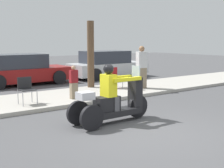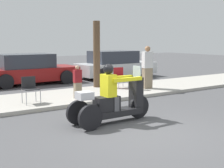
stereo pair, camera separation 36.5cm
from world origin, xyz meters
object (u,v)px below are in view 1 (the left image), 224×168
object	(u,v)px
spectator_by_tree	(74,83)
tree_trunk	(91,54)
motorcycle_trike	(112,102)
parked_car_lot_right	(107,65)
parked_car_lot_center	(21,70)
spectator_near_curb	(141,68)
folding_chair_curbside	(114,75)
folding_chair_set_back	(26,88)

from	to	relation	value
spectator_by_tree	tree_trunk	size ratio (longest dim) A/B	0.41
motorcycle_trike	parked_car_lot_right	distance (m)	9.33
parked_car_lot_center	parked_car_lot_right	bearing A→B (deg)	-1.72
motorcycle_trike	tree_trunk	distance (m)	5.25
spectator_near_curb	spectator_by_tree	size ratio (longest dim) A/B	1.53
folding_chair_curbside	parked_car_lot_right	xyz separation A→B (m)	(2.33, 3.69, 0.06)
spectator_by_tree	folding_chair_set_back	size ratio (longest dim) A/B	1.35
motorcycle_trike	spectator_near_curb	distance (m)	5.00
motorcycle_trike	folding_chair_curbside	size ratio (longest dim) A/B	2.78
spectator_by_tree	folding_chair_curbside	bearing A→B (deg)	23.96
spectator_near_curb	folding_chair_set_back	xyz separation A→B (m)	(-4.92, -0.21, -0.31)
spectator_by_tree	parked_car_lot_right	world-z (taller)	parked_car_lot_right
folding_chair_set_back	parked_car_lot_center	distance (m)	5.09
spectator_near_curb	parked_car_lot_center	xyz separation A→B (m)	(-3.26, 4.61, -0.27)
tree_trunk	folding_chair_curbside	bearing A→B (deg)	-44.01
parked_car_lot_right	tree_trunk	xyz separation A→B (m)	(-3.02, -3.02, 0.78)
spectator_near_curb	parked_car_lot_right	xyz separation A→B (m)	(1.53, 4.46, -0.25)
spectator_near_curb	folding_chair_curbside	size ratio (longest dim) A/B	2.07
motorcycle_trike	tree_trunk	bearing A→B (deg)	62.99
spectator_by_tree	tree_trunk	xyz separation A→B (m)	(1.84, 1.79, 0.82)
folding_chair_set_back	motorcycle_trike	bearing A→B (deg)	-70.11
folding_chair_set_back	folding_chair_curbside	distance (m)	4.22
folding_chair_set_back	tree_trunk	distance (m)	3.89
spectator_near_curb	folding_chair_set_back	size ratio (longest dim) A/B	2.07
parked_car_lot_center	tree_trunk	world-z (taller)	tree_trunk
folding_chair_curbside	parked_car_lot_right	bearing A→B (deg)	57.71
folding_chair_set_back	folding_chair_curbside	xyz separation A→B (m)	(4.11, 0.98, 0.00)
spectator_near_curb	tree_trunk	xyz separation A→B (m)	(-1.50, 1.44, 0.53)
parked_car_lot_right	parked_car_lot_center	world-z (taller)	parked_car_lot_right
motorcycle_trike	folding_chair_set_back	world-z (taller)	motorcycle_trike
motorcycle_trike	parked_car_lot_center	bearing A→B (deg)	85.68
motorcycle_trike	folding_chair_set_back	distance (m)	3.15
spectator_by_tree	folding_chair_set_back	distance (m)	1.59
folding_chair_set_back	tree_trunk	bearing A→B (deg)	25.68
spectator_by_tree	tree_trunk	distance (m)	2.69
parked_car_lot_center	tree_trunk	xyz separation A→B (m)	(1.76, -3.17, 0.80)
parked_car_lot_right	parked_car_lot_center	bearing A→B (deg)	178.28
folding_chair_set_back	spectator_by_tree	bearing A→B (deg)	-5.24
folding_chair_set_back	tree_trunk	world-z (taller)	tree_trunk
spectator_near_curb	parked_car_lot_right	distance (m)	4.72
folding_chair_curbside	parked_car_lot_center	xyz separation A→B (m)	(-2.45, 3.84, 0.05)
spectator_near_curb	spectator_by_tree	distance (m)	3.36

